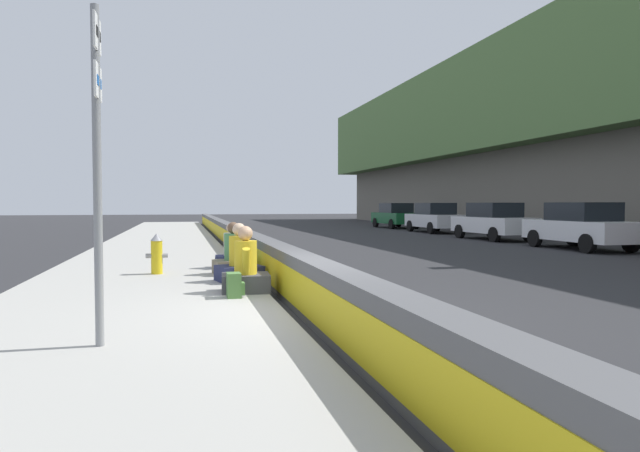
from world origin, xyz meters
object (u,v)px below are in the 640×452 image
at_px(seated_person_middle, 239,263).
at_px(parked_car_fourth, 493,221).
at_px(seated_person_far, 232,254).
at_px(parked_car_midline, 434,218).
at_px(route_sign_post, 97,151).
at_px(fire_hydrant, 157,253).
at_px(seated_person_rear, 233,258).
at_px(parked_car_third, 581,226).
at_px(parked_car_far, 395,215).
at_px(backpack, 235,285).
at_px(seated_person_foreground, 246,271).

xyz_separation_m(seated_person_middle, parked_car_fourth, (11.74, -12.84, 0.37)).
xyz_separation_m(seated_person_far, parked_car_midline, (15.93, -13.01, 0.39)).
distance_m(route_sign_post, seated_person_middle, 5.28).
relative_size(fire_hydrant, seated_person_middle, 0.77).
relative_size(seated_person_rear, seated_person_far, 1.06).
relative_size(seated_person_far, parked_car_midline, 0.24).
xyz_separation_m(parked_car_third, parked_car_fourth, (5.60, 0.10, 0.00)).
bearing_deg(parked_car_far, parked_car_fourth, 178.77).
bearing_deg(backpack, seated_person_middle, -8.13).
bearing_deg(parked_car_fourth, seated_person_rear, 129.56).
bearing_deg(parked_car_far, seated_person_rear, 150.49).
distance_m(fire_hydrant, backpack, 3.69).
height_order(seated_person_foreground, parked_car_midline, parked_car_midline).
bearing_deg(fire_hydrant, parked_car_midline, -41.30).
height_order(seated_person_middle, seated_person_rear, seated_person_middle).
bearing_deg(seated_person_middle, route_sign_post, 157.02).
relative_size(seated_person_foreground, parked_car_fourth, 0.25).
distance_m(seated_person_foreground, seated_person_far, 3.67).
relative_size(seated_person_far, parked_car_far, 0.23).
bearing_deg(parked_car_third, seated_person_far, 106.48).
relative_size(seated_person_middle, parked_car_fourth, 0.25).
distance_m(seated_person_foreground, parked_car_far, 28.81).
bearing_deg(seated_person_rear, parked_car_fourth, -50.44).
bearing_deg(parked_car_far, route_sign_post, 152.49).
xyz_separation_m(route_sign_post, parked_car_far, (28.90, -15.05, -1.35)).
xyz_separation_m(seated_person_far, backpack, (-4.21, 0.33, -0.14)).
relative_size(backpack, parked_car_third, 0.09).
height_order(fire_hydrant, parked_car_fourth, parked_car_fourth).
bearing_deg(parked_car_far, parked_car_midline, 179.62).
relative_size(seated_person_middle, parked_car_far, 0.25).
height_order(seated_person_foreground, parked_car_far, parked_car_far).
bearing_deg(seated_person_foreground, fire_hydrant, 28.86).
distance_m(fire_hydrant, parked_car_fourth, 17.69).
distance_m(parked_car_third, parked_car_midline, 12.12).
bearing_deg(seated_person_rear, parked_car_far, -29.51).
height_order(seated_person_far, parked_car_midline, parked_car_midline).
xyz_separation_m(seated_person_rear, parked_car_far, (23.18, -13.12, 0.37)).
bearing_deg(parked_car_third, seated_person_middle, 115.39).
xyz_separation_m(backpack, parked_car_far, (26.18, -13.37, 0.53)).
relative_size(fire_hydrant, seated_person_far, 0.82).
distance_m(parked_car_midline, parked_car_far, 6.04).
height_order(seated_person_rear, parked_car_fourth, parked_car_fourth).
relative_size(parked_car_third, parked_car_far, 1.00).
distance_m(seated_person_middle, parked_car_far, 27.62).
bearing_deg(seated_person_rear, fire_hydrant, 75.38).
distance_m(route_sign_post, parked_car_fourth, 22.08).
bearing_deg(route_sign_post, parked_car_far, -27.51).
bearing_deg(seated_person_foreground, seated_person_rear, -0.37).
height_order(seated_person_foreground, backpack, seated_person_foreground).
distance_m(seated_person_far, parked_car_fourth, 15.87).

